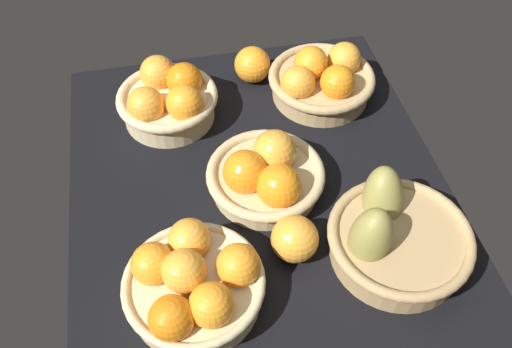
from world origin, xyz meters
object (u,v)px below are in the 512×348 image
basket_far_left (322,80)px  loose_orange_front_gap (252,65)px  basket_near_left (168,99)px  loose_orange_back_gap (295,239)px  basket_far_right_pears (393,237)px  basket_near_right (193,283)px  basket_center (266,175)px

basket_far_left → loose_orange_front_gap: 16.24cm
basket_near_left → loose_orange_back_gap: bearing=24.1°
basket_far_right_pears → basket_near_left: 54.00cm
basket_near_right → loose_orange_back_gap: (-5.17, 18.02, -0.60)cm
basket_center → basket_far_right_pears: bearing=44.9°
loose_orange_front_gap → loose_orange_back_gap: bearing=-3.0°
basket_near_right → basket_near_left: basket_near_right is taller
basket_center → basket_near_left: size_ratio=1.06×
basket_far_left → basket_near_right: (43.89, -34.19, 0.17)cm
basket_center → basket_near_right: size_ratio=0.98×
basket_center → loose_orange_front_gap: size_ratio=2.73×
loose_orange_back_gap → basket_center: bearing=-173.4°
basket_far_left → basket_far_right_pears: 41.98cm
basket_far_right_pears → basket_far_left: bearing=-179.7°
basket_center → basket_far_left: bearing=143.1°
basket_near_right → basket_near_left: (-44.05, 0.66, 0.30)cm
basket_near_right → basket_near_left: 44.06cm
loose_orange_front_gap → basket_near_left: bearing=-66.5°
loose_orange_front_gap → loose_orange_back_gap: size_ratio=0.99×
basket_far_right_pears → loose_orange_back_gap: bearing=-101.2°
basket_center → loose_orange_front_gap: bearing=172.6°
basket_far_right_pears → loose_orange_front_gap: size_ratio=3.07×
basket_far_left → basket_center: (23.82, -17.88, -0.37)cm
basket_near_right → basket_far_right_pears: 34.48cm
basket_near_left → basket_near_right: bearing=-0.9°
basket_far_left → loose_orange_back_gap: 41.96cm
basket_near_right → basket_center: bearing=140.9°
basket_center → basket_near_left: bearing=-146.9°
loose_orange_front_gap → basket_far_right_pears: bearing=15.3°
basket_near_left → basket_far_right_pears: bearing=38.7°
basket_near_right → loose_orange_front_gap: basket_near_right is taller
basket_near_right → loose_orange_back_gap: size_ratio=2.77×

